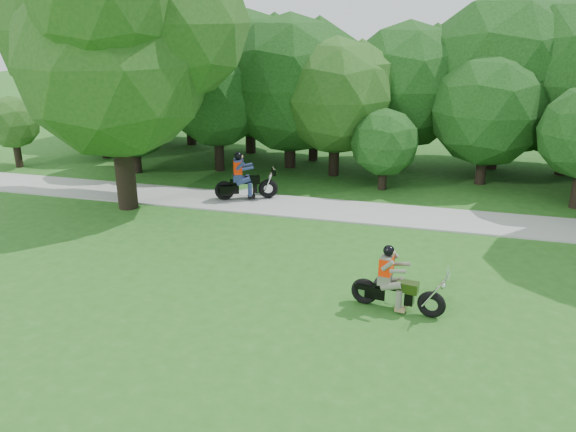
# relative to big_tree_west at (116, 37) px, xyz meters

# --- Properties ---
(ground) EXTENTS (100.00, 100.00, 0.00)m
(ground) POSITION_rel_big_tree_west_xyz_m (10.54, -6.85, -5.76)
(ground) COLOR #245919
(ground) RESTS_ON ground
(walkway) EXTENTS (60.00, 2.20, 0.06)m
(walkway) POSITION_rel_big_tree_west_xyz_m (10.54, 1.15, -5.73)
(walkway) COLOR #9A9A95
(walkway) RESTS_ON ground
(tree_line) EXTENTS (39.37, 11.44, 7.46)m
(tree_line) POSITION_rel_big_tree_west_xyz_m (11.34, 7.86, -2.15)
(tree_line) COLOR black
(tree_line) RESTS_ON ground
(big_tree_west) EXTENTS (8.64, 6.56, 9.96)m
(big_tree_west) POSITION_rel_big_tree_west_xyz_m (0.00, 0.00, 0.00)
(big_tree_west) COLOR black
(big_tree_west) RESTS_ON ground
(chopper_motorcycle) EXTENTS (2.21, 0.74, 1.59)m
(chopper_motorcycle) POSITION_rel_big_tree_west_xyz_m (9.70, -5.31, -5.17)
(chopper_motorcycle) COLOR black
(chopper_motorcycle) RESTS_ON ground
(touring_motorcycle) EXTENTS (2.22, 1.35, 1.78)m
(touring_motorcycle) POSITION_rel_big_tree_west_xyz_m (3.71, 1.40, -5.05)
(touring_motorcycle) COLOR black
(touring_motorcycle) RESTS_ON walkway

